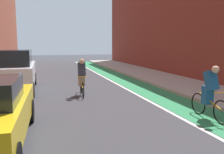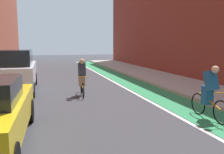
% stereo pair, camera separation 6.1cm
% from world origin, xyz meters
% --- Properties ---
extents(ground_plane, '(79.68, 79.68, 0.00)m').
position_xyz_m(ground_plane, '(0.00, 14.11, 0.00)').
color(ground_plane, '#38383D').
extents(bike_lane_paint, '(1.60, 36.22, 0.00)m').
position_xyz_m(bike_lane_paint, '(3.26, 16.11, 0.00)').
color(bike_lane_paint, '#2D8451').
rests_on(bike_lane_paint, ground).
extents(lane_divider_stripe, '(0.12, 36.22, 0.00)m').
position_xyz_m(lane_divider_stripe, '(2.36, 16.11, 0.00)').
color(lane_divider_stripe, white).
rests_on(lane_divider_stripe, ground).
extents(sidewalk_right, '(3.11, 36.22, 0.14)m').
position_xyz_m(sidewalk_right, '(5.61, 16.11, 0.07)').
color(sidewalk_right, '#A8A59E').
rests_on(sidewalk_right, ground).
extents(building_facade_right, '(2.40, 32.22, 9.38)m').
position_xyz_m(building_facade_right, '(8.37, 18.11, 4.69)').
color(building_facade_right, brown).
rests_on(building_facade_right, ground).
extents(parked_suv_white, '(2.00, 4.61, 1.98)m').
position_xyz_m(parked_suv_white, '(-3.01, 15.63, 1.02)').
color(parked_suv_white, silver).
rests_on(parked_suv_white, ground).
extents(cyclist_mid, '(0.48, 1.75, 1.63)m').
position_xyz_m(cyclist_mid, '(3.11, 9.41, 0.81)').
color(cyclist_mid, black).
rests_on(cyclist_mid, ground).
extents(cyclist_trailing, '(0.48, 1.72, 1.61)m').
position_xyz_m(cyclist_trailing, '(-0.03, 13.82, 0.81)').
color(cyclist_trailing, black).
rests_on(cyclist_trailing, ground).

